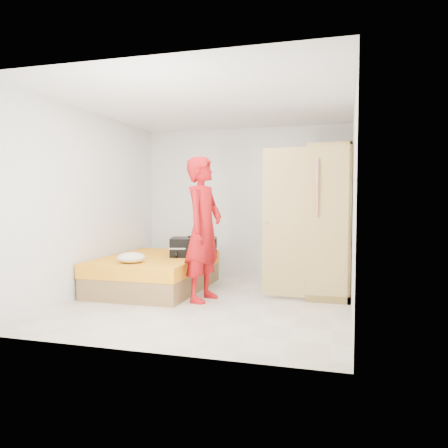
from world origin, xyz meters
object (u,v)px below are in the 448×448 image
(wardrobe, at_px, (326,225))
(suitcase, at_px, (194,247))
(bed, at_px, (156,273))
(round_cushion, at_px, (131,258))
(person, at_px, (204,229))

(wardrobe, xyz_separation_m, suitcase, (-1.96, -0.12, -0.36))
(bed, xyz_separation_m, round_cushion, (-0.03, -0.71, 0.32))
(bed, relative_size, round_cushion, 5.32)
(person, relative_size, round_cushion, 5.09)
(wardrobe, xyz_separation_m, round_cushion, (-2.53, -1.03, -0.43))
(round_cushion, bearing_deg, bed, 87.31)
(person, distance_m, round_cushion, 1.06)
(person, bearing_deg, round_cushion, 110.34)
(bed, distance_m, wardrobe, 2.63)
(bed, height_order, round_cushion, round_cushion)
(bed, bearing_deg, round_cushion, -92.69)
(round_cushion, bearing_deg, person, 12.44)
(wardrobe, distance_m, person, 1.77)
(wardrobe, bearing_deg, round_cushion, -157.86)
(wardrobe, distance_m, round_cushion, 2.77)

